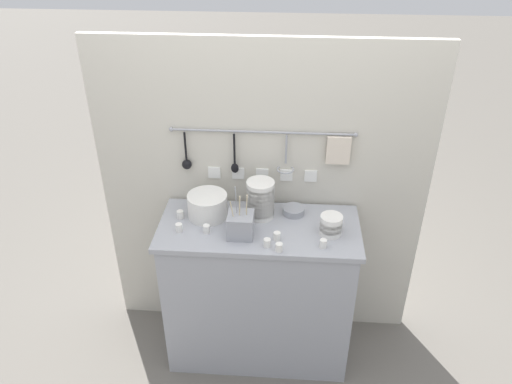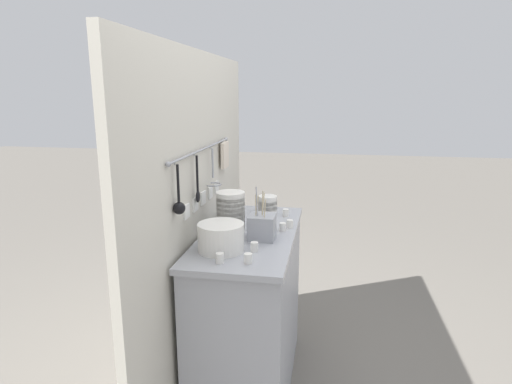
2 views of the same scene
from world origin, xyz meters
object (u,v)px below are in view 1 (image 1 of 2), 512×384
Objects in this scene: cup_back_left at (277,236)px; steel_mixing_bowl at (294,211)px; bowl_stack_short_front at (261,199)px; cup_beside_plates at (180,214)px; cup_centre at (207,229)px; bowl_stack_nested_right at (331,225)px; cup_back_right at (279,247)px; cup_front_right at (323,244)px; cup_edge_far at (179,228)px; plate_stack at (208,206)px; cutlery_caddy at (241,225)px; cup_front_left at (267,243)px.

steel_mixing_bowl is at bearing 71.38° from cup_back_left.
bowl_stack_short_front is 0.46m from cup_beside_plates.
cup_beside_plates is 0.21m from cup_centre.
bowl_stack_nested_right is 0.32m from cup_back_right.
cup_edge_far is (-0.77, 0.09, 0.00)m from cup_front_right.
cup_back_right is 1.00× the size of cup_centre.
cup_back_right and cup_beside_plates have the same top height.
cup_beside_plates is at bearing -171.89° from steel_mixing_bowl.
cup_back_right is 0.41m from cup_centre.
cup_back_left is at bearing -65.90° from bowl_stack_short_front.
bowl_stack_nested_right is 2.58× the size of cup_centre.
cup_back_right is at bearing -148.13° from bowl_stack_nested_right.
cutlery_caddy is at bearing -39.49° from plate_stack.
plate_stack is 0.21m from cup_edge_far.
bowl_stack_nested_right reaches higher than cup_back_left.
bowl_stack_nested_right reaches higher than cup_front_right.
cutlery_caddy reaches higher than cup_front_right.
cup_front_left is 1.00× the size of cup_edge_far.
bowl_stack_short_front is 4.80× the size of cup_front_right.
cup_front_left is at bearing -157.99° from bowl_stack_nested_right.
bowl_stack_short_front is 0.99× the size of plate_stack.
cup_back_left is (0.40, -0.20, -0.04)m from plate_stack.
bowl_stack_short_front is at bearing 114.10° from cup_back_left.
cup_back_right is 0.23m from cup_front_right.
cup_front_right and cup_edge_far have the same top height.
cutlery_caddy is at bearing -117.11° from bowl_stack_short_front.
cup_beside_plates is 1.00× the size of cup_front_right.
cup_front_right is at bearing 11.84° from cup_back_right.
cup_front_left is (-0.06, 0.03, 0.00)m from cup_back_right.
cup_front_right is at bearing -38.17° from bowl_stack_short_front.
cup_beside_plates is at bearing 165.04° from cup_front_right.
cup_front_right is 1.00× the size of cup_centre.
cup_back_right and cup_edge_far have the same top height.
bowl_stack_nested_right is at bearing 5.11° from cutlery_caddy.
bowl_stack_nested_right is 0.48m from cutlery_caddy.
cup_back_right is at bearing -101.61° from steel_mixing_bowl.
bowl_stack_short_front is at bearing 141.83° from cup_front_right.
cutlery_caddy reaches higher than plate_stack.
cup_centre is (-0.39, 0.13, 0.00)m from cup_back_right.
bowl_stack_nested_right is 0.97× the size of steel_mixing_bowl.
bowl_stack_nested_right is 0.81m from cup_edge_far.
cup_front_left is (0.50, -0.22, 0.00)m from cup_beside_plates.
cup_beside_plates is (-0.45, -0.05, -0.09)m from bowl_stack_short_front.
cup_centre is at bearing -147.20° from bowl_stack_short_front.
cup_back_left is at bearing -9.08° from cutlery_caddy.
cutlery_caddy is (-0.10, -0.19, -0.05)m from bowl_stack_short_front.
cup_beside_plates is at bearing 98.47° from cup_edge_far.
cup_front_left and cup_centre have the same top height.
plate_stack is at bearing -175.94° from bowl_stack_short_front.
cup_back_right is 1.00× the size of cup_beside_plates.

